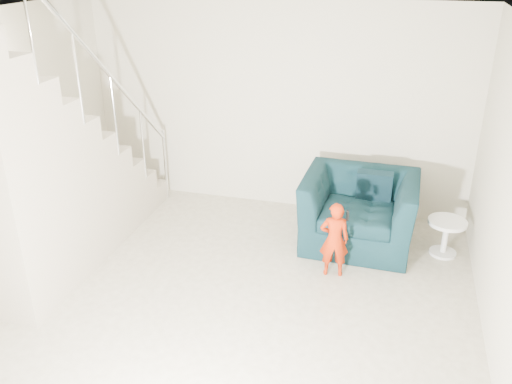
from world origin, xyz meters
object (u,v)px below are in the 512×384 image
staircase (43,186)px  side_table (446,232)px  toddler (334,240)px  armchair (359,210)px

staircase → side_table: bearing=17.8°
toddler → staircase: size_ratio=0.23×
toddler → staircase: (-3.02, -0.60, 0.52)m
toddler → side_table: 1.41m
armchair → side_table: size_ratio=2.99×
side_table → staircase: (-4.20, -1.35, 0.66)m
armchair → toddler: toddler is taller
side_table → staircase: bearing=-162.2°
armchair → side_table: (0.99, -0.02, -0.13)m
side_table → armchair: bearing=178.9°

